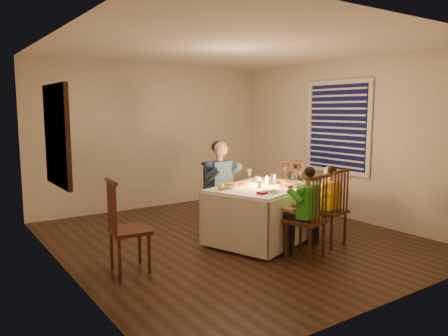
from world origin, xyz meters
TOP-DOWN VIEW (x-y plane):
  - ground at (0.00, 0.00)m, footprint 5.00×5.00m
  - wall_left at (-2.25, 0.00)m, footprint 0.02×5.00m
  - wall_right at (2.25, 0.00)m, footprint 0.02×5.00m
  - wall_back at (0.00, 2.50)m, footprint 4.50×0.02m
  - ceiling at (0.00, 0.00)m, footprint 5.00×5.00m
  - dining_table at (0.29, -0.31)m, footprint 1.72×1.47m
  - chair_adult at (0.09, 0.42)m, footprint 0.49×0.48m
  - chair_near_left at (0.27, -1.14)m, footprint 0.51×0.50m
  - chair_near_right at (0.87, -0.96)m, footprint 0.49×0.48m
  - chair_end at (1.23, 0.00)m, footprint 0.55×0.56m
  - chair_extra at (-1.65, -0.36)m, footprint 0.46×0.47m
  - adult at (0.09, 0.42)m, footprint 0.59×0.55m
  - child_green at (0.27, -1.14)m, footprint 0.46×0.44m
  - child_yellow at (0.87, -0.96)m, footprint 0.41×0.39m
  - child_teal at (1.23, 0.00)m, footprint 0.41×0.42m
  - setting_adult at (0.20, -0.05)m, footprint 0.33×0.33m
  - setting_green at (0.10, -0.66)m, footprint 0.33×0.33m
  - setting_yellow at (0.67, -0.51)m, footprint 0.33×0.33m
  - setting_teal at (0.75, -0.19)m, footprint 0.33×0.33m
  - candle_left at (0.21, -0.34)m, footprint 0.06×0.06m
  - candle_right at (0.38, -0.28)m, footprint 0.06×0.06m
  - squash at (-0.33, -0.21)m, footprint 0.09×0.09m
  - orange_fruit at (0.47, -0.20)m, footprint 0.08×0.08m
  - serving_bowl at (-0.17, -0.18)m, footprint 0.30×0.30m
  - wall_mirror at (-2.22, 0.30)m, footprint 0.06×0.95m
  - window_blinds at (2.21, 0.10)m, footprint 0.07×1.34m

SIDE VIEW (x-z plane):
  - ground at x=0.00m, z-range 0.00..0.00m
  - chair_adult at x=0.09m, z-range -0.52..0.52m
  - chair_near_left at x=0.27m, z-range -0.52..0.52m
  - chair_near_right at x=0.87m, z-range -0.52..0.52m
  - chair_end at x=1.23m, z-range -0.52..0.52m
  - chair_extra at x=-1.65m, z-range -0.52..0.52m
  - adult at x=0.09m, z-range -0.67..0.67m
  - child_green at x=0.27m, z-range -0.56..0.56m
  - child_yellow at x=0.87m, z-range -0.53..0.53m
  - child_teal at x=1.23m, z-range -0.51..0.51m
  - dining_table at x=0.29m, z-range 0.18..0.90m
  - setting_adult at x=0.20m, z-range 0.76..0.78m
  - setting_green at x=0.10m, z-range 0.76..0.78m
  - setting_yellow at x=0.67m, z-range 0.76..0.78m
  - setting_teal at x=0.75m, z-range 0.76..0.78m
  - serving_bowl at x=-0.17m, z-range 0.76..0.81m
  - orange_fruit at x=0.47m, z-range 0.76..0.84m
  - squash at x=-0.33m, z-range 0.76..0.85m
  - candle_left at x=0.21m, z-range 0.76..0.86m
  - candle_right at x=0.38m, z-range 0.76..0.86m
  - wall_left at x=-2.25m, z-range 0.00..2.60m
  - wall_right at x=2.25m, z-range 0.00..2.60m
  - wall_back at x=0.00m, z-range 0.00..2.60m
  - wall_mirror at x=-2.22m, z-range 0.92..2.08m
  - window_blinds at x=2.21m, z-range 0.73..2.27m
  - ceiling at x=0.00m, z-range 2.60..2.60m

